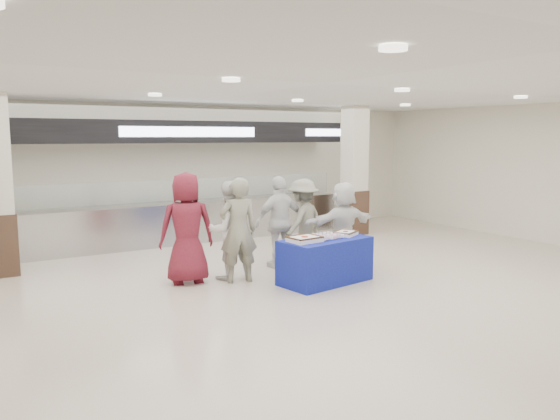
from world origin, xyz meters
TOP-DOWN VIEW (x-y plane):
  - ground at (0.00, 0.00)m, footprint 14.00×14.00m
  - serving_line at (0.00, 5.40)m, footprint 8.70×0.85m
  - column_right at (4.00, 4.20)m, footprint 0.55×0.55m
  - display_table at (0.61, 0.78)m, footprint 1.65×1.00m
  - sheet_cake_left at (0.17, 0.75)m, footprint 0.53×0.43m
  - sheet_cake_right at (1.10, 0.86)m, footprint 0.51×0.47m
  - cupcake_tray at (0.64, 0.80)m, footprint 0.47×0.37m
  - civilian_maroon at (-1.37, 1.97)m, footprint 1.02×0.78m
  - soldier_a at (-0.61, 1.58)m, footprint 0.72×0.55m
  - chef_tall at (-0.65, 1.87)m, footprint 0.87×0.70m
  - chef_short at (0.54, 2.13)m, footprint 1.02×0.45m
  - soldier_b at (1.06, 2.12)m, footprint 1.22×0.99m
  - civilian_white at (1.59, 1.55)m, footprint 1.52×0.56m

SIDE VIEW (x-z plane):
  - ground at x=0.00m, z-range 0.00..0.00m
  - display_table at x=0.61m, z-range 0.00..0.75m
  - cupcake_tray at x=0.64m, z-range 0.75..0.82m
  - sheet_cake_right at x=1.10m, z-range 0.75..0.84m
  - sheet_cake_left at x=0.17m, z-range 0.75..0.85m
  - civilian_white at x=1.59m, z-range 0.00..1.61m
  - soldier_b at x=1.06m, z-range 0.00..1.65m
  - chef_tall at x=-0.65m, z-range 0.00..1.70m
  - chef_short at x=0.54m, z-range 0.00..1.72m
  - soldier_a at x=-0.61m, z-range 0.00..1.77m
  - civilian_maroon at x=-1.37m, z-range 0.00..1.87m
  - serving_line at x=0.00m, z-range -0.24..2.56m
  - column_right at x=4.00m, z-range -0.07..3.13m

